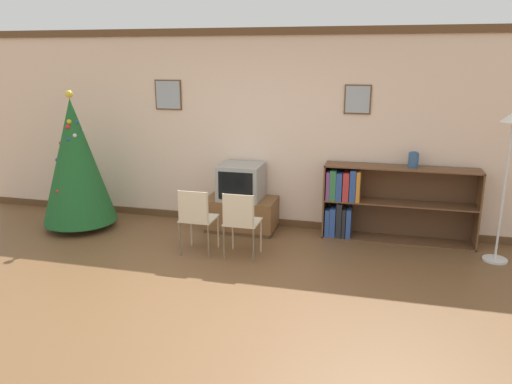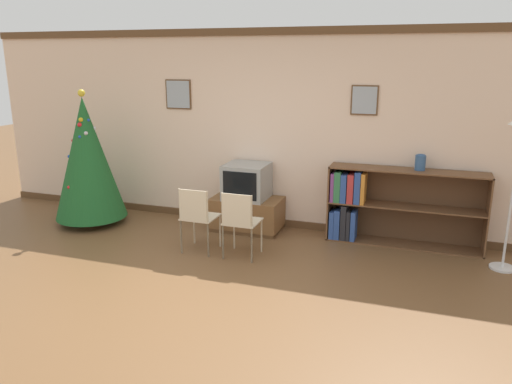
% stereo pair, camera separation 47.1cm
% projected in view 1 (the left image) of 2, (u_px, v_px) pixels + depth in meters
% --- Properties ---
extents(ground_plane, '(24.00, 24.00, 0.00)m').
position_uv_depth(ground_plane, '(198.00, 306.00, 4.82)').
color(ground_plane, brown).
extents(wall_back, '(8.87, 0.11, 2.70)m').
position_uv_depth(wall_back, '(261.00, 130.00, 6.87)').
color(wall_back, beige).
rests_on(wall_back, ground_plane).
extents(christmas_tree, '(1.00, 1.00, 1.90)m').
position_uv_depth(christmas_tree, '(76.00, 162.00, 6.81)').
color(christmas_tree, maroon).
rests_on(christmas_tree, ground_plane).
extents(tv_console, '(0.96, 0.55, 0.45)m').
position_uv_depth(tv_console, '(241.00, 214.00, 6.89)').
color(tv_console, brown).
rests_on(tv_console, ground_plane).
extents(television, '(0.57, 0.54, 0.48)m').
position_uv_depth(television, '(241.00, 181.00, 6.76)').
color(television, '#9E9E99').
rests_on(television, tv_console).
extents(folding_chair_left, '(0.40, 0.40, 0.82)m').
position_uv_depth(folding_chair_left, '(196.00, 217.00, 5.97)').
color(folding_chair_left, beige).
rests_on(folding_chair_left, ground_plane).
extents(folding_chair_right, '(0.40, 0.40, 0.82)m').
position_uv_depth(folding_chair_right, '(241.00, 221.00, 5.83)').
color(folding_chair_right, beige).
rests_on(folding_chair_right, ground_plane).
extents(bookshelf, '(1.92, 0.36, 0.98)m').
position_uv_depth(bookshelf, '(371.00, 202.00, 6.51)').
color(bookshelf, brown).
rests_on(bookshelf, ground_plane).
extents(vase, '(0.13, 0.13, 0.20)m').
position_uv_depth(vase, '(413.00, 159.00, 6.26)').
color(vase, '#335684').
rests_on(vase, bookshelf).
extents(standing_lamp, '(0.28, 0.28, 1.76)m').
position_uv_depth(standing_lamp, '(510.00, 148.00, 5.54)').
color(standing_lamp, silver).
rests_on(standing_lamp, ground_plane).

